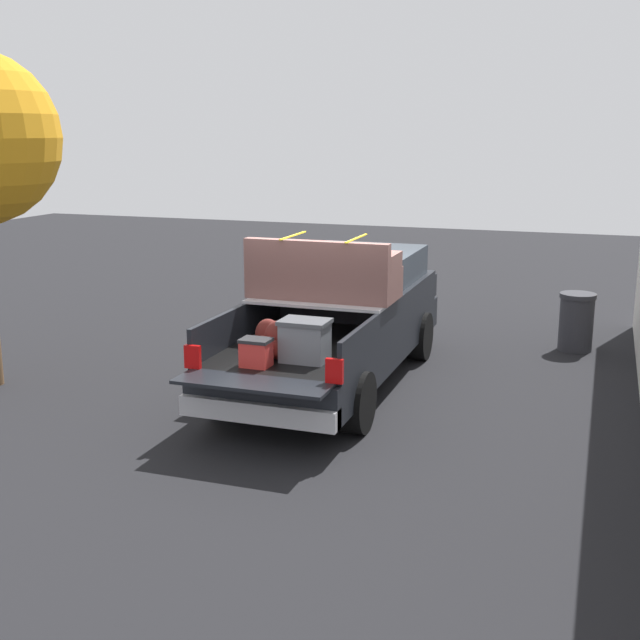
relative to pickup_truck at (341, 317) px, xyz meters
name	(u,v)px	position (x,y,z in m)	size (l,w,h in m)	color
ground_plane	(334,384)	(-0.34, 0.00, -0.94)	(40.00, 40.00, 0.00)	black
pickup_truck	(341,317)	(0.00, 0.00, 0.00)	(6.05, 2.06, 2.23)	black
trash_can	(576,322)	(2.83, -3.25, -0.45)	(0.60, 0.60, 0.98)	#2D2D33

